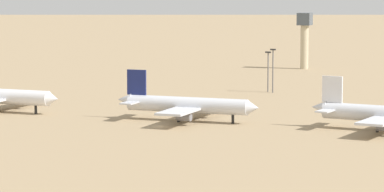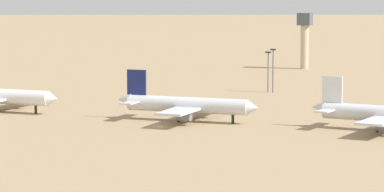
# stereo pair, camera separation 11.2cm
# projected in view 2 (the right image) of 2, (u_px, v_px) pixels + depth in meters

# --- Properties ---
(ground) EXTENTS (4000.00, 4000.00, 0.00)m
(ground) POSITION_uv_depth(u_px,v_px,m) (161.00, 127.00, 262.20)
(ground) COLOR #9E8460
(parked_jet_navy_3) EXTENTS (38.46, 32.21, 12.73)m
(parked_jet_navy_3) POSITION_uv_depth(u_px,v_px,m) (186.00, 105.00, 271.79)
(parked_jet_navy_3) COLOR silver
(parked_jet_navy_3) RESTS_ON ground
(control_tower) EXTENTS (5.20, 5.20, 22.17)m
(control_tower) POSITION_uv_depth(u_px,v_px,m) (305.00, 35.00, 422.52)
(control_tower) COLOR #C6B793
(control_tower) RESTS_ON ground
(light_pole_west) EXTENTS (1.80, 0.50, 13.92)m
(light_pole_west) POSITION_uv_depth(u_px,v_px,m) (273.00, 67.00, 337.18)
(light_pole_west) COLOR #59595E
(light_pole_west) RESTS_ON ground
(light_pole_mid) EXTENTS (1.80, 0.50, 12.88)m
(light_pole_mid) POSITION_uv_depth(u_px,v_px,m) (268.00, 68.00, 339.84)
(light_pole_mid) COLOR #59595E
(light_pole_mid) RESTS_ON ground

